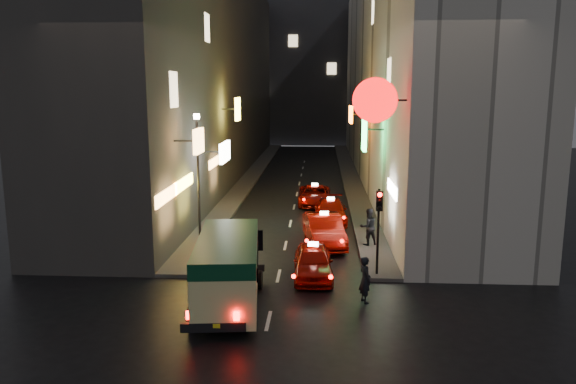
% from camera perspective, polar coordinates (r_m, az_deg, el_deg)
% --- Properties ---
extents(ground, '(120.00, 120.00, 0.00)m').
position_cam_1_polar(ground, '(15.46, -3.45, -18.84)').
color(ground, black).
rests_on(ground, ground).
extents(building_left, '(7.68, 52.00, 18.00)m').
position_cam_1_polar(building_left, '(48.36, -8.39, 12.12)').
color(building_left, '#33312F').
rests_on(building_left, ground).
extents(building_right, '(8.11, 52.00, 18.00)m').
position_cam_1_polar(building_right, '(47.81, 11.19, 12.06)').
color(building_right, beige).
rests_on(building_right, ground).
extents(building_far, '(30.00, 10.00, 22.00)m').
position_cam_1_polar(building_far, '(79.46, 2.18, 13.02)').
color(building_far, '#303034').
rests_on(building_far, ground).
extents(sidewalk_left, '(1.50, 52.00, 0.15)m').
position_cam_1_polar(sidewalk_left, '(48.33, -3.74, 1.60)').
color(sidewalk_left, '#413F3C').
rests_on(sidewalk_left, ground).
extents(sidewalk_right, '(1.50, 52.00, 0.15)m').
position_cam_1_polar(sidewalk_right, '(48.03, 6.38, 1.50)').
color(sidewalk_right, '#413F3C').
rests_on(sidewalk_right, ground).
extents(minibus, '(2.61, 5.97, 2.49)m').
position_cam_1_polar(minibus, '(19.72, -6.11, -7.26)').
color(minibus, '#E3DC8D').
rests_on(minibus, ground).
extents(taxi_near, '(2.15, 4.89, 1.70)m').
position_cam_1_polar(taxi_near, '(22.82, 2.55, -6.84)').
color(taxi_near, '#880B02').
rests_on(taxi_near, ground).
extents(taxi_second, '(3.07, 5.81, 1.93)m').
position_cam_1_polar(taxi_second, '(27.41, 3.67, -3.63)').
color(taxi_second, '#880B02').
rests_on(taxi_second, ground).
extents(taxi_third, '(1.99, 4.73, 1.67)m').
position_cam_1_polar(taxi_third, '(32.12, 4.36, -1.76)').
color(taxi_third, '#880B02').
rests_on(taxi_third, ground).
extents(taxi_far, '(1.93, 4.64, 1.64)m').
position_cam_1_polar(taxi_far, '(36.82, 2.73, -0.18)').
color(taxi_far, '#880B02').
rests_on(taxi_far, ground).
extents(pedestrian_crossing, '(0.61, 0.74, 1.92)m').
position_cam_1_polar(pedestrian_crossing, '(20.38, 7.85, -8.52)').
color(pedestrian_crossing, black).
rests_on(pedestrian_crossing, ground).
extents(pedestrian_sidewalk, '(0.88, 0.72, 2.01)m').
position_cam_1_polar(pedestrian_sidewalk, '(27.12, 8.16, -3.27)').
color(pedestrian_sidewalk, black).
rests_on(pedestrian_sidewalk, sidewalk_right).
extents(traffic_light, '(0.26, 0.43, 3.50)m').
position_cam_1_polar(traffic_light, '(22.51, 9.22, -2.15)').
color(traffic_light, black).
rests_on(traffic_light, sidewalk_right).
extents(lamp_post, '(0.28, 0.28, 6.22)m').
position_cam_1_polar(lamp_post, '(27.29, -9.12, 2.29)').
color(lamp_post, black).
rests_on(lamp_post, sidewalk_left).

